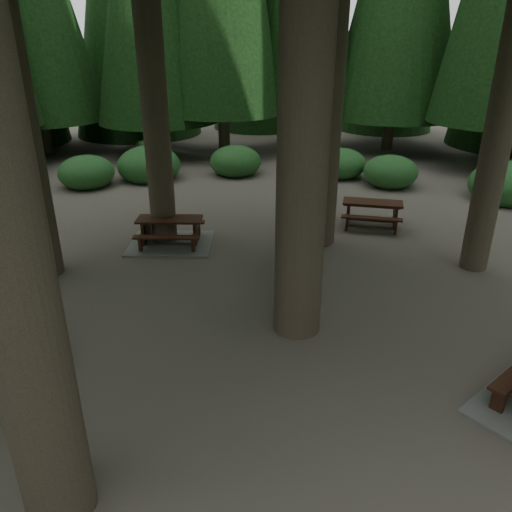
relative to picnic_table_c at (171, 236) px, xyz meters
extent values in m
plane|color=#574F46|center=(1.35, -4.64, -0.23)|extent=(80.00, 80.00, 0.00)
cube|color=#361B10|center=(-2.40, -5.23, 0.24)|extent=(1.11, 1.80, 0.05)
cube|color=#361B10|center=(-2.61, -4.27, 0.15)|extent=(0.55, 0.34, 0.76)
cube|color=#361B10|center=(-2.61, -4.27, 0.21)|extent=(1.39, 0.78, 0.06)
cube|color=gray|center=(0.00, 0.00, -0.20)|extent=(2.38, 2.10, 0.05)
cube|color=#361B10|center=(0.00, 0.00, 0.45)|extent=(1.72, 0.94, 0.05)
cube|color=#361B10|center=(0.11, 0.53, 0.18)|extent=(1.64, 0.54, 0.05)
cube|color=#361B10|center=(-0.11, -0.53, 0.18)|extent=(1.64, 0.54, 0.05)
cube|color=#361B10|center=(-0.64, 0.13, 0.10)|extent=(0.17, 0.50, 0.65)
cube|color=#361B10|center=(-0.64, 0.13, 0.15)|extent=(0.33, 1.30, 0.05)
cube|color=#361B10|center=(0.64, -0.13, 0.10)|extent=(0.17, 0.50, 0.65)
cube|color=#361B10|center=(0.64, -0.13, 0.15)|extent=(0.33, 1.30, 0.05)
cube|color=#361B10|center=(0.00, 0.00, -0.07)|extent=(1.35, 0.34, 0.07)
cube|color=#361B10|center=(5.58, 0.36, 0.45)|extent=(1.74, 1.22, 0.05)
cube|color=#361B10|center=(5.79, 0.86, 0.18)|extent=(1.58, 0.84, 0.05)
cube|color=#361B10|center=(5.37, -0.14, 0.18)|extent=(1.58, 0.84, 0.05)
cube|color=#361B10|center=(4.98, 0.61, 0.09)|extent=(0.26, 0.48, 0.65)
cube|color=#361B10|center=(4.98, 0.61, 0.15)|extent=(0.58, 1.23, 0.05)
cube|color=#361B10|center=(6.18, 0.11, 0.09)|extent=(0.26, 0.48, 0.65)
cube|color=#361B10|center=(6.18, 0.11, 0.15)|extent=(0.58, 1.23, 0.05)
cube|color=#361B10|center=(5.58, 0.36, -0.07)|extent=(1.27, 0.60, 0.07)
ellipsoid|color=#226331|center=(10.79, 1.81, 0.17)|extent=(2.42, 2.42, 1.49)
ellipsoid|color=#226331|center=(7.79, 4.05, 0.17)|extent=(1.90, 1.90, 1.17)
ellipsoid|color=#226331|center=(6.49, 5.52, 0.17)|extent=(1.84, 1.84, 1.13)
ellipsoid|color=#226331|center=(2.65, 6.61, 0.17)|extent=(1.95, 1.95, 1.20)
ellipsoid|color=#226331|center=(-0.58, 6.56, 0.17)|extent=(2.31, 2.31, 1.42)
ellipsoid|color=#226331|center=(-2.74, 5.92, 0.17)|extent=(1.93, 1.93, 1.19)
camera|label=1|loc=(-0.01, -12.03, 4.72)|focal=35.00mm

